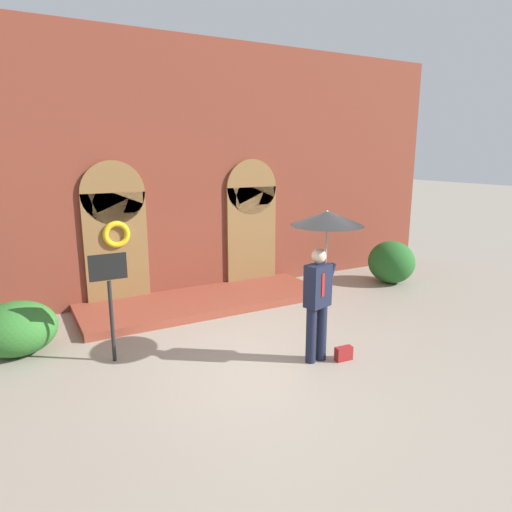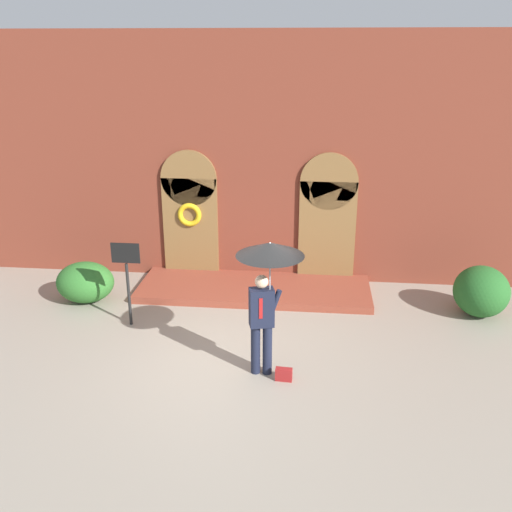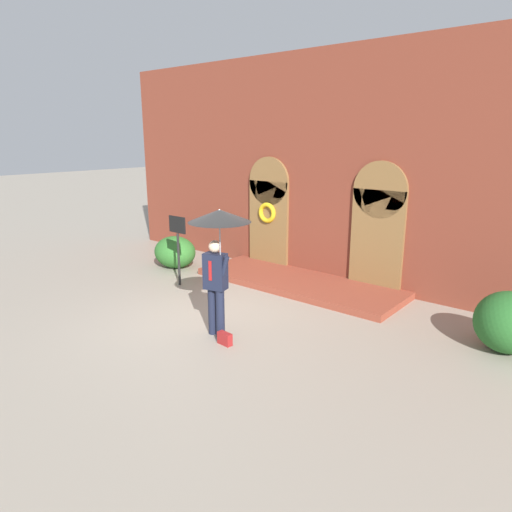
{
  "view_description": "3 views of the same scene",
  "coord_description": "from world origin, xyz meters",
  "px_view_note": "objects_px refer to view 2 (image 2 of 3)",
  "views": [
    {
      "loc": [
        -3.54,
        -5.65,
        3.2
      ],
      "look_at": [
        0.59,
        1.86,
        1.25
      ],
      "focal_mm": 32.0,
      "sensor_mm": 36.0,
      "label": 1
    },
    {
      "loc": [
        1.27,
        -8.71,
        5.27
      ],
      "look_at": [
        0.19,
        1.65,
        1.4
      ],
      "focal_mm": 40.0,
      "sensor_mm": 36.0,
      "label": 2
    },
    {
      "loc": [
        6.04,
        -5.84,
        3.57
      ],
      "look_at": [
        0.09,
        1.33,
        1.12
      ],
      "focal_mm": 32.0,
      "sensor_mm": 36.0,
      "label": 3
    }
  ],
  "objects_px": {
    "handbag": "(284,374)",
    "sign_post": "(127,270)",
    "person_with_umbrella": "(268,269)",
    "shrub_left": "(85,282)",
    "shrub_right": "(481,291)"
  },
  "relations": [
    {
      "from": "shrub_left",
      "to": "shrub_right",
      "type": "relative_size",
      "value": 1.06
    },
    {
      "from": "shrub_left",
      "to": "handbag",
      "type": "bearing_deg",
      "value": -31.18
    },
    {
      "from": "handbag",
      "to": "sign_post",
      "type": "bearing_deg",
      "value": 155.64
    },
    {
      "from": "handbag",
      "to": "sign_post",
      "type": "distance_m",
      "value": 3.76
    },
    {
      "from": "sign_post",
      "to": "handbag",
      "type": "bearing_deg",
      "value": -28.54
    },
    {
      "from": "person_with_umbrella",
      "to": "sign_post",
      "type": "relative_size",
      "value": 1.37
    },
    {
      "from": "sign_post",
      "to": "shrub_right",
      "type": "xyz_separation_m",
      "value": [
        7.05,
        1.17,
        -0.64
      ]
    },
    {
      "from": "handbag",
      "to": "shrub_right",
      "type": "relative_size",
      "value": 0.24
    },
    {
      "from": "shrub_left",
      "to": "shrub_right",
      "type": "distance_m",
      "value": 8.35
    },
    {
      "from": "person_with_umbrella",
      "to": "shrub_left",
      "type": "xyz_separation_m",
      "value": [
        -4.18,
        2.51,
        -1.47
      ]
    },
    {
      "from": "person_with_umbrella",
      "to": "shrub_right",
      "type": "relative_size",
      "value": 2.02
    },
    {
      "from": "handbag",
      "to": "sign_post",
      "type": "relative_size",
      "value": 0.16
    },
    {
      "from": "person_with_umbrella",
      "to": "shrub_left",
      "type": "relative_size",
      "value": 1.9
    },
    {
      "from": "handbag",
      "to": "person_with_umbrella",
      "type": "bearing_deg",
      "value": 150.21
    },
    {
      "from": "person_with_umbrella",
      "to": "handbag",
      "type": "height_order",
      "value": "person_with_umbrella"
    }
  ]
}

